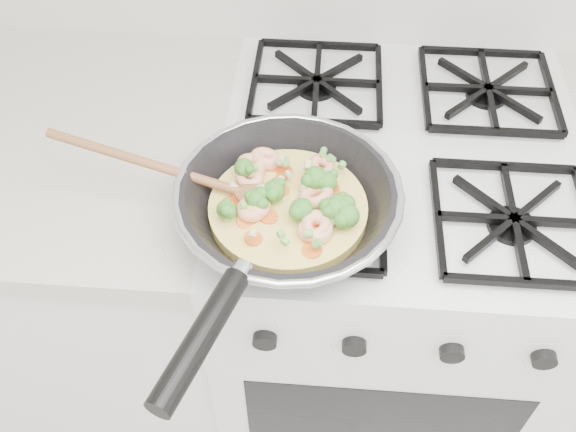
{
  "coord_description": "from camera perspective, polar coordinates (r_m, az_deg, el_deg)",
  "views": [
    {
      "loc": [
        -0.13,
        0.93,
        1.63
      ],
      "look_at": [
        -0.18,
        1.52,
        0.93
      ],
      "focal_mm": 39.98,
      "sensor_mm": 36.0,
      "label": 1
    }
  ],
  "objects": [
    {
      "name": "skillet",
      "position": [
        0.89,
        -0.2,
        1.05
      ],
      "size": [
        0.51,
        0.49,
        0.1
      ],
      "rotation": [
        0.0,
        0.0,
        0.43
      ],
      "color": "black",
      "rests_on": "stove"
    },
    {
      "name": "stove",
      "position": [
        1.4,
        7.81,
        -7.39
      ],
      "size": [
        0.6,
        0.6,
        0.92
      ],
      "color": "white",
      "rests_on": "ground"
    },
    {
      "name": "counter_left",
      "position": [
        1.56,
        -23.1,
        -5.16
      ],
      "size": [
        1.0,
        0.6,
        0.9
      ],
      "color": "white",
      "rests_on": "ground"
    }
  ]
}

